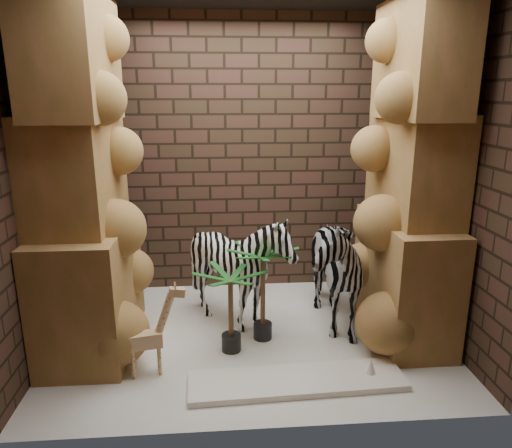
{
  "coord_description": "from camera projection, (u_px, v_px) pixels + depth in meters",
  "views": [
    {
      "loc": [
        -0.26,
        -3.95,
        2.19
      ],
      "look_at": [
        0.06,
        0.15,
        1.05
      ],
      "focal_mm": 33.28,
      "sensor_mm": 36.0,
      "label": 1
    }
  ],
  "objects": [
    {
      "name": "rock_pillar_left",
      "position": [
        80.0,
        179.0,
        3.89
      ],
      "size": [
        0.68,
        1.3,
        3.0
      ],
      "primitive_type": null,
      "color": "#B67848",
      "rests_on": "floor"
    },
    {
      "name": "wall_front",
      "position": [
        264.0,
        214.0,
        2.8
      ],
      "size": [
        3.5,
        0.0,
        3.5
      ],
      "primitive_type": "plane",
      "rotation": [
        -1.57,
        0.0,
        0.0
      ],
      "color": "#362719",
      "rests_on": "ground"
    },
    {
      "name": "surfboard",
      "position": [
        297.0,
        381.0,
        3.69
      ],
      "size": [
        1.7,
        0.48,
        0.05
      ],
      "primitive_type": "cube",
      "rotation": [
        0.0,
        0.0,
        0.04
      ],
      "color": "white",
      "rests_on": "floor"
    },
    {
      "name": "zebra_left",
      "position": [
        239.0,
        275.0,
        4.48
      ],
      "size": [
        0.96,
        1.18,
        1.05
      ],
      "primitive_type": "imported",
      "rotation": [
        0.0,
        0.0,
        0.02
      ],
      "color": "white",
      "rests_on": "floor"
    },
    {
      "name": "wall_left",
      "position": [
        36.0,
        180.0,
        3.87
      ],
      "size": [
        0.0,
        3.0,
        3.0
      ],
      "primitive_type": "plane",
      "rotation": [
        1.57,
        0.0,
        1.57
      ],
      "color": "#362719",
      "rests_on": "ground"
    },
    {
      "name": "zebra_right",
      "position": [
        325.0,
        256.0,
        4.5
      ],
      "size": [
        0.72,
        1.21,
        1.38
      ],
      "primitive_type": "imported",
      "rotation": [
        0.0,
        0.0,
        0.08
      ],
      "color": "white",
      "rests_on": "floor"
    },
    {
      "name": "giraffe_toy",
      "position": [
        144.0,
        330.0,
        3.71
      ],
      "size": [
        0.42,
        0.21,
        0.78
      ],
      "primitive_type": null,
      "rotation": [
        0.0,
        0.0,
        0.2
      ],
      "color": "#DAB47E",
      "rests_on": "floor"
    },
    {
      "name": "rock_pillar_right",
      "position": [
        413.0,
        175.0,
        4.11
      ],
      "size": [
        0.58,
        1.25,
        3.0
      ],
      "primitive_type": null,
      "color": "#B67848",
      "rests_on": "floor"
    },
    {
      "name": "floor",
      "position": [
        251.0,
        337.0,
        4.4
      ],
      "size": [
        3.5,
        3.5,
        0.0
      ],
      "primitive_type": "plane",
      "color": "white",
      "rests_on": "ground"
    },
    {
      "name": "palm_back",
      "position": [
        231.0,
        311.0,
        4.08
      ],
      "size": [
        0.36,
        0.36,
        0.76
      ],
      "primitive_type": null,
      "color": "#114313",
      "rests_on": "floor"
    },
    {
      "name": "wall_right",
      "position": [
        450.0,
        174.0,
        4.13
      ],
      "size": [
        0.0,
        3.0,
        3.0
      ],
      "primitive_type": "plane",
      "rotation": [
        1.57,
        0.0,
        -1.57
      ],
      "color": "#362719",
      "rests_on": "ground"
    },
    {
      "name": "palm_front",
      "position": [
        263.0,
        293.0,
        4.26
      ],
      "size": [
        0.36,
        0.36,
        0.9
      ],
      "primitive_type": null,
      "color": "#114313",
      "rests_on": "floor"
    },
    {
      "name": "wall_back",
      "position": [
        242.0,
        158.0,
        5.2
      ],
      "size": [
        3.5,
        0.0,
        3.5
      ],
      "primitive_type": "plane",
      "rotation": [
        1.57,
        0.0,
        0.0
      ],
      "color": "#362719",
      "rests_on": "ground"
    }
  ]
}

